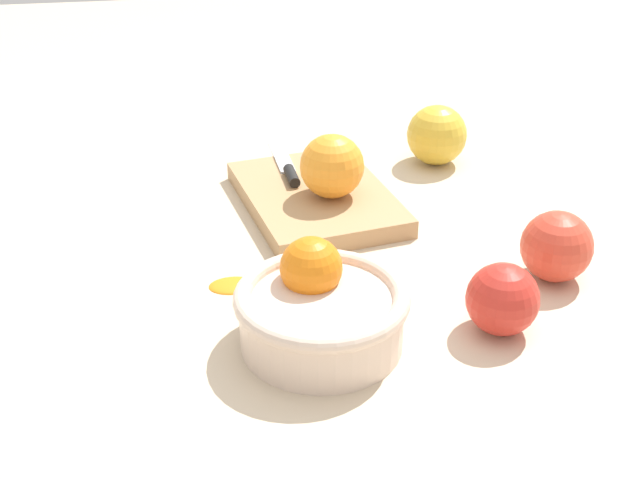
% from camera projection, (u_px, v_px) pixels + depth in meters
% --- Properties ---
extents(ground_plane, '(2.40, 2.40, 0.00)m').
position_uv_depth(ground_plane, '(361.00, 238.00, 1.01)').
color(ground_plane, beige).
extents(bowl, '(0.17, 0.17, 0.10)m').
position_uv_depth(bowl, '(320.00, 309.00, 0.81)').
color(bowl, beige).
rests_on(bowl, ground_plane).
extents(cutting_board, '(0.26, 0.21, 0.02)m').
position_uv_depth(cutting_board, '(316.00, 199.00, 1.07)').
color(cutting_board, tan).
rests_on(cutting_board, ground_plane).
extents(orange_on_board, '(0.08, 0.08, 0.08)m').
position_uv_depth(orange_on_board, '(332.00, 166.00, 1.04)').
color(orange_on_board, orange).
rests_on(orange_on_board, cutting_board).
extents(knife, '(0.16, 0.03, 0.01)m').
position_uv_depth(knife, '(287.00, 167.00, 1.12)').
color(knife, silver).
rests_on(knife, cutting_board).
extents(apple_front_left, '(0.07, 0.07, 0.07)m').
position_uv_depth(apple_front_left, '(503.00, 299.00, 0.83)').
color(apple_front_left, red).
rests_on(apple_front_left, ground_plane).
extents(apple_front_left_2, '(0.08, 0.08, 0.08)m').
position_uv_depth(apple_front_left_2, '(557.00, 246.00, 0.91)').
color(apple_front_left_2, '#D6422D').
rests_on(apple_front_left_2, ground_plane).
extents(apple_front_right, '(0.08, 0.08, 0.08)m').
position_uv_depth(apple_front_right, '(437.00, 135.00, 1.18)').
color(apple_front_right, gold).
rests_on(apple_front_right, ground_plane).
extents(citrus_peel, '(0.04, 0.05, 0.01)m').
position_uv_depth(citrus_peel, '(233.00, 283.00, 0.92)').
color(citrus_peel, orange).
rests_on(citrus_peel, ground_plane).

